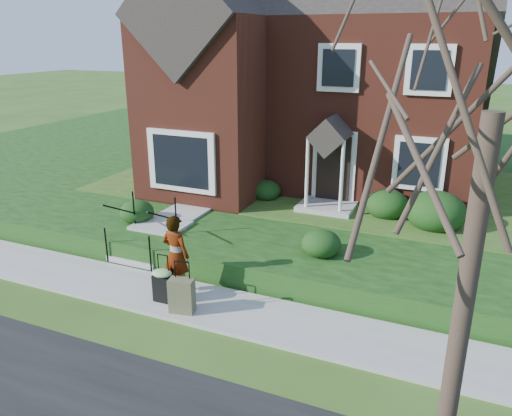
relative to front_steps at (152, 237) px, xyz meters
The scene contains 11 objects.
ground 3.14m from the front_steps, 36.42° to the right, with size 120.00×120.00×0.00m, color #2D5119.
sidewalk 3.14m from the front_steps, 36.42° to the right, with size 60.00×1.60×0.08m, color #9E9B93.
terrace 11.15m from the front_steps, 54.33° to the left, with size 44.00×20.00×0.60m, color #15370F.
walkway 3.16m from the front_steps, 90.00° to the left, with size 1.20×6.00×0.06m, color #9E9B93.
main_house 9.41m from the front_steps, 73.56° to the left, with size 10.40×10.20×9.40m.
front_steps is the anchor object (origin of this frame).
foundation_shrubs 4.73m from the front_steps, 39.46° to the left, with size 9.58×4.34×1.09m.
woman 2.51m from the front_steps, 42.46° to the right, with size 0.66×0.43×1.80m, color #999999.
suitcase_black 2.72m from the front_steps, 50.57° to the right, with size 0.44×0.37×1.06m.
suitcase_olive 3.29m from the front_steps, 44.82° to the right, with size 0.55×0.37×1.10m.
tree_verge 9.69m from the front_steps, 28.36° to the right, with size 5.11×5.11×7.31m.
Camera 1 is at (4.78, -8.12, 5.43)m, focal length 35.00 mm.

